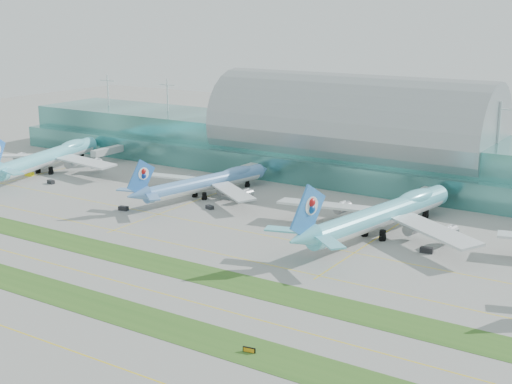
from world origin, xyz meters
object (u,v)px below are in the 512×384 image
Objects in this scene: airliner_a at (50,156)px; airliner_c at (383,213)px; terminal at (351,143)px; taxiway_sign_east at (249,350)px; airliner_b at (207,181)px.

airliner_a is 0.97× the size of airliner_c.
terminal is 166.40m from taxiway_sign_east.
airliner_b is 23.97× the size of taxiway_sign_east.
airliner_b is 75.02m from airliner_c.
airliner_c is (158.00, -5.74, 0.18)m from airliner_a.
airliner_c is 29.16× the size of taxiway_sign_east.
taxiway_sign_east is at bearing -71.69° from terminal.
terminal is 4.23× the size of airliner_a.
airliner_c reaches higher than airliner_b.
terminal is 4.98× the size of airliner_b.
airliner_b is (83.45, 2.51, -1.07)m from airliner_a.
airliner_a is 1.18× the size of airliner_b.
airliner_c is (43.87, -68.33, -7.13)m from terminal.
airliner_a reaches higher than taxiway_sign_east.
terminal reaches higher than airliner_c.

